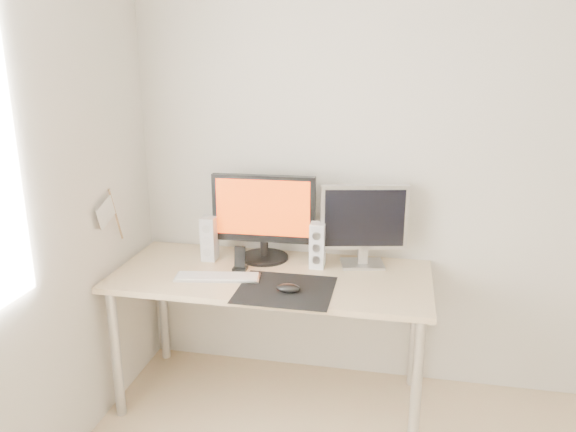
{
  "coord_description": "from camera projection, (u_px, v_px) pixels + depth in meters",
  "views": [
    {
      "loc": [
        -0.32,
        -1.2,
        1.82
      ],
      "look_at": [
        -0.86,
        1.48,
        1.01
      ],
      "focal_mm": 35.0,
      "sensor_mm": 36.0,
      "label": 1
    }
  ],
  "objects": [
    {
      "name": "wall_back",
      "position": [
        463.0,
        166.0,
        2.87
      ],
      "size": [
        3.5,
        0.0,
        3.5
      ],
      "primitive_type": "plane",
      "rotation": [
        1.57,
        0.0,
        0.0
      ],
      "color": "silver",
      "rests_on": "ground"
    },
    {
      "name": "mousepad",
      "position": [
        285.0,
        290.0,
        2.65
      ],
      "size": [
        0.45,
        0.4,
        0.0
      ],
      "primitive_type": "cube",
      "color": "black",
      "rests_on": "desk"
    },
    {
      "name": "mouse",
      "position": [
        288.0,
        288.0,
        2.62
      ],
      "size": [
        0.11,
        0.07,
        0.04
      ],
      "primitive_type": "ellipsoid",
      "color": "black",
      "rests_on": "mousepad"
    },
    {
      "name": "desk",
      "position": [
        271.0,
        288.0,
        2.87
      ],
      "size": [
        1.6,
        0.7,
        0.73
      ],
      "color": "#D1B587",
      "rests_on": "ground"
    },
    {
      "name": "main_monitor",
      "position": [
        264.0,
        214.0,
        2.97
      ],
      "size": [
        0.55,
        0.27,
        0.47
      ],
      "color": "black",
      "rests_on": "desk"
    },
    {
      "name": "second_monitor",
      "position": [
        364.0,
        222.0,
        2.89
      ],
      "size": [
        0.45,
        0.2,
        0.43
      ],
      "color": "silver",
      "rests_on": "desk"
    },
    {
      "name": "speaker_left",
      "position": [
        209.0,
        238.0,
        3.01
      ],
      "size": [
        0.08,
        0.09,
        0.24
      ],
      "color": "silver",
      "rests_on": "desk"
    },
    {
      "name": "speaker_right",
      "position": [
        317.0,
        245.0,
        2.9
      ],
      "size": [
        0.08,
        0.09,
        0.24
      ],
      "color": "white",
      "rests_on": "desk"
    },
    {
      "name": "keyboard",
      "position": [
        217.0,
        277.0,
        2.79
      ],
      "size": [
        0.43,
        0.19,
        0.02
      ],
      "color": "silver",
      "rests_on": "desk"
    },
    {
      "name": "phone_dock",
      "position": [
        240.0,
        263.0,
        2.89
      ],
      "size": [
        0.07,
        0.06,
        0.13
      ],
      "color": "black",
      "rests_on": "desk"
    },
    {
      "name": "pennant",
      "position": [
        109.0,
        213.0,
        2.78
      ],
      "size": [
        0.01,
        0.23,
        0.29
      ],
      "color": "#A57F54",
      "rests_on": "wall_left"
    }
  ]
}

